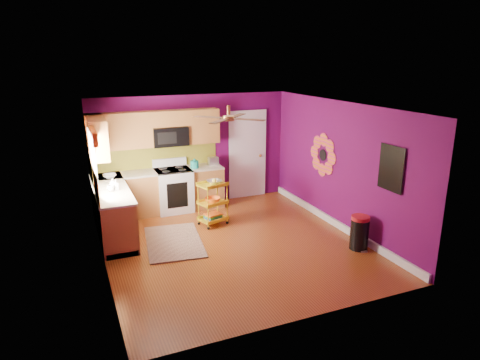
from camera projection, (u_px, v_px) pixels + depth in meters
name	position (u px, v px, depth m)	size (l,w,h in m)	color
ground	(234.00, 244.00, 7.82)	(5.00, 5.00, 0.00)	#6C3010
room_envelope	(235.00, 157.00, 7.37)	(4.54, 5.04, 2.52)	#5A0A4E
lower_cabinets	(140.00, 201.00, 8.81)	(2.81, 2.31, 0.94)	#955B28
electric_range	(174.00, 190.00, 9.40)	(0.76, 0.66, 1.13)	white
upper_cabinetry	(138.00, 132.00, 8.78)	(2.80, 2.30, 1.26)	#955B28
left_window	(93.00, 150.00, 7.44)	(0.08, 1.35, 1.08)	white
panel_door	(247.00, 155.00, 10.22)	(0.95, 0.11, 2.15)	white
right_wall_art	(351.00, 160.00, 7.94)	(0.04, 2.74, 1.04)	black
ceiling_fan	(229.00, 118.00, 7.36)	(1.01, 1.01, 0.26)	#BF8C3F
shag_rug	(174.00, 242.00, 7.90)	(0.99, 1.61, 0.02)	#321710
rolling_cart	(213.00, 201.00, 8.61)	(0.62, 0.53, 0.96)	yellow
trash_can	(359.00, 233.00, 7.55)	(0.42, 0.42, 0.62)	black
teal_kettle	(195.00, 164.00, 9.39)	(0.18, 0.18, 0.21)	#138E81
toaster	(213.00, 161.00, 9.65)	(0.22, 0.15, 0.18)	beige
soap_bottle_a	(116.00, 185.00, 7.85)	(0.09, 0.09, 0.19)	#EA3F72
soap_bottle_b	(113.00, 183.00, 8.02)	(0.13, 0.13, 0.17)	white
counter_dish	(110.00, 176.00, 8.65)	(0.27, 0.27, 0.07)	white
counter_cup	(111.00, 188.00, 7.79)	(0.14, 0.14, 0.11)	white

